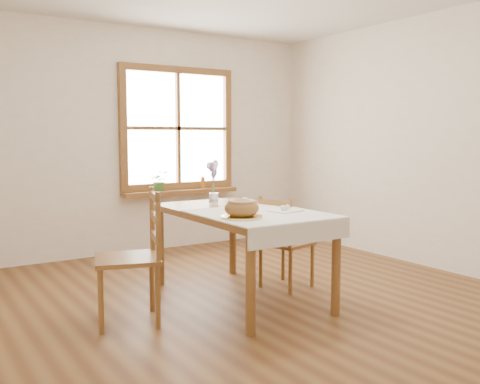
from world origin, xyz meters
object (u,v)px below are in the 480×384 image
object	(u,v)px
dining_table	(240,220)
bread_plate	(242,217)
chair_left	(127,257)
flower_vase	(214,199)
chair_right	(287,242)

from	to	relation	value
dining_table	bread_plate	bearing A→B (deg)	-121.25
chair_left	flower_vase	bearing A→B (deg)	132.80
dining_table	chair_right	bearing A→B (deg)	6.67
bread_plate	flower_vase	bearing A→B (deg)	73.24
dining_table	chair_left	bearing A→B (deg)	-177.84
dining_table	flower_vase	xyz separation A→B (m)	(0.00, 0.44, 0.13)
dining_table	chair_right	xyz separation A→B (m)	(0.54, 0.06, -0.25)
dining_table	bread_plate	size ratio (longest dim) A/B	5.40
chair_left	flower_vase	distance (m)	1.15
bread_plate	flower_vase	xyz separation A→B (m)	(0.26, 0.87, 0.03)
chair_left	flower_vase	size ratio (longest dim) A/B	10.42
dining_table	chair_right	size ratio (longest dim) A/B	1.93
chair_right	bread_plate	distance (m)	1.00
flower_vase	bread_plate	bearing A→B (deg)	-106.76
chair_right	bread_plate	world-z (taller)	chair_right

